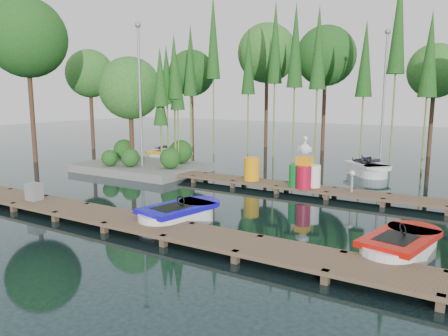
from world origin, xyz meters
The scene contains 15 objects.
ground_plane centered at (0.00, 0.00, 0.00)m, with size 90.00×90.00×0.00m, color #1C3135.
near_dock centered at (0.00, -4.50, 0.23)m, with size 18.00×1.50×0.50m.
far_dock centered at (1.00, 2.50, 0.23)m, with size 15.00×1.20×0.50m.
island centered at (-6.30, 3.29, 3.18)m, with size 6.20×4.20×6.75m.
tree_screen centered at (-2.04, 10.60, 6.12)m, with size 34.42×18.53×10.31m.
lamp_island centered at (-5.50, 2.50, 4.26)m, with size 0.30×0.30×7.25m.
lamp_rear centered at (4.00, 11.00, 4.26)m, with size 0.30×0.30×7.25m.
boat_blue centered at (1.33, -3.43, 0.28)m, with size 1.81×3.03×0.96m.
boat_red centered at (7.49, -2.84, 0.27)m, with size 1.79×2.99×0.94m.
boat_yellow_far centered at (-6.91, 6.31, 0.31)m, with size 3.00×1.50×1.46m.
boat_white_far centered at (4.09, 7.90, 0.30)m, with size 2.88×2.90×1.33m.
utility_cabinet centered at (-4.05, -4.50, 0.59)m, with size 0.48×0.40×0.58m, color gray.
yellow_barrel centered at (0.63, 2.50, 0.79)m, with size 0.65×0.65×0.98m, color #FF9E0D.
drum_cluster centered at (3.03, 2.35, 0.89)m, with size 1.16×1.06×1.99m.
seagull_post centered at (4.84, 2.50, 0.84)m, with size 0.50×0.27×0.80m.
Camera 1 is at (9.15, -13.45, 3.86)m, focal length 35.00 mm.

